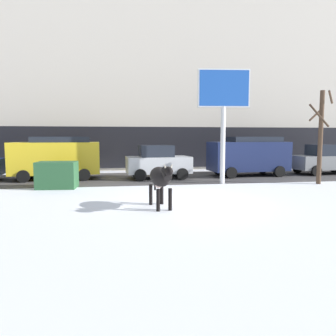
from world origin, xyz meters
name	(u,v)px	position (x,y,z in m)	size (l,w,h in m)	color
ground_plane	(191,204)	(0.00, 0.00, 0.00)	(120.00, 120.00, 0.00)	white
road_strip	(163,178)	(0.00, 7.09, 0.00)	(60.00, 5.60, 0.01)	#423F3F
building_facade	(150,83)	(0.00, 14.23, 6.48)	(44.00, 6.10, 13.00)	beige
cow_black	(161,178)	(-1.14, -0.50, 0.99)	(0.79, 1.93, 1.54)	black
billboard	(224,95)	(2.60, 4.42, 4.31)	(2.53, 0.48, 5.56)	silver
car_yellow_van	(57,157)	(-5.82, 7.31, 1.24)	(4.72, 2.37, 2.32)	gold
car_silver_hatchback	(158,162)	(-0.33, 6.81, 0.93)	(3.61, 2.12, 1.86)	#B7BABF
car_navy_van	(249,155)	(5.16, 7.24, 1.24)	(4.72, 2.37, 2.32)	#19234C
car_grey_sedan	(326,159)	(10.33, 7.38, 0.91)	(4.31, 2.21, 1.84)	slate
pedestrian_near_billboard	(260,158)	(7.05, 9.71, 0.88)	(0.36, 0.24, 1.73)	#282833
pedestrian_by_cars	(259,158)	(6.95, 9.71, 0.88)	(0.36, 0.24, 1.73)	#282833
pedestrian_far_left	(287,158)	(9.05, 9.71, 0.88)	(0.36, 0.24, 1.73)	#282833
bare_tree_right_lot	(321,134)	(7.25, 3.57, 2.43)	(1.25, 1.18, 4.54)	#4C3828
dumpster	(57,175)	(-5.23, 4.20, 0.60)	(1.70, 1.10, 1.20)	#285633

